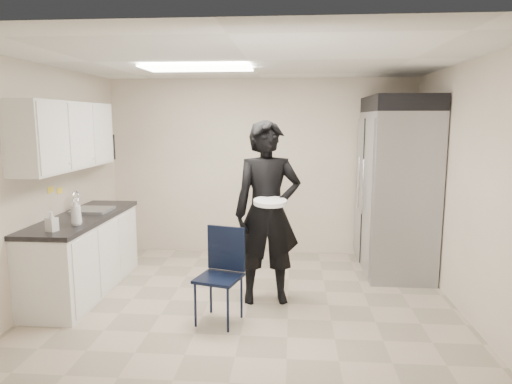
# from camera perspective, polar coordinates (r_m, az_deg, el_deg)

# --- Properties ---
(floor) EXTENTS (4.50, 4.50, 0.00)m
(floor) POSITION_cam_1_polar(r_m,az_deg,el_deg) (5.19, -0.97, -13.65)
(floor) COLOR #B4A38D
(floor) RESTS_ON ground
(ceiling) EXTENTS (4.50, 4.50, 0.00)m
(ceiling) POSITION_cam_1_polar(r_m,az_deg,el_deg) (4.83, -1.06, 16.14)
(ceiling) COLOR white
(ceiling) RESTS_ON back_wall
(back_wall) EXTENTS (4.50, 0.00, 4.50)m
(back_wall) POSITION_cam_1_polar(r_m,az_deg,el_deg) (6.82, 0.62, 3.14)
(back_wall) COLOR beige
(back_wall) RESTS_ON floor
(left_wall) EXTENTS (0.00, 4.00, 4.00)m
(left_wall) POSITION_cam_1_polar(r_m,az_deg,el_deg) (5.53, -24.90, 0.89)
(left_wall) COLOR beige
(left_wall) RESTS_ON floor
(right_wall) EXTENTS (0.00, 4.00, 4.00)m
(right_wall) POSITION_cam_1_polar(r_m,az_deg,el_deg) (5.14, 24.82, 0.33)
(right_wall) COLOR beige
(right_wall) RESTS_ON floor
(ceiling_panel) EXTENTS (1.20, 0.60, 0.02)m
(ceiling_panel) POSITION_cam_1_polar(r_m,az_deg,el_deg) (5.31, -7.31, 15.11)
(ceiling_panel) COLOR white
(ceiling_panel) RESTS_ON ceiling
(lower_counter) EXTENTS (0.60, 1.90, 0.86)m
(lower_counter) POSITION_cam_1_polar(r_m,az_deg,el_deg) (5.74, -20.70, -7.45)
(lower_counter) COLOR silver
(lower_counter) RESTS_ON floor
(countertop) EXTENTS (0.64, 1.95, 0.05)m
(countertop) POSITION_cam_1_polar(r_m,az_deg,el_deg) (5.64, -20.96, -3.01)
(countertop) COLOR black
(countertop) RESTS_ON lower_counter
(sink) EXTENTS (0.42, 0.40, 0.14)m
(sink) POSITION_cam_1_polar(r_m,az_deg,el_deg) (5.85, -19.73, -2.66)
(sink) COLOR gray
(sink) RESTS_ON countertop
(faucet) EXTENTS (0.02, 0.02, 0.24)m
(faucet) POSITION_cam_1_polar(r_m,az_deg,el_deg) (5.91, -21.58, -1.17)
(faucet) COLOR silver
(faucet) RESTS_ON countertop
(upper_cabinets) EXTENTS (0.35, 1.80, 0.75)m
(upper_cabinets) POSITION_cam_1_polar(r_m,az_deg,el_deg) (5.58, -22.68, 6.52)
(upper_cabinets) COLOR silver
(upper_cabinets) RESTS_ON left_wall
(towel_dispenser) EXTENTS (0.22, 0.30, 0.35)m
(towel_dispenser) POSITION_cam_1_polar(r_m,az_deg,el_deg) (6.66, -18.57, 5.29)
(towel_dispenser) COLOR black
(towel_dispenser) RESTS_ON left_wall
(notice_sticker_left) EXTENTS (0.00, 0.12, 0.07)m
(notice_sticker_left) POSITION_cam_1_polar(r_m,az_deg,el_deg) (5.63, -24.29, 0.23)
(notice_sticker_left) COLOR yellow
(notice_sticker_left) RESTS_ON left_wall
(notice_sticker_right) EXTENTS (0.00, 0.12, 0.07)m
(notice_sticker_right) POSITION_cam_1_polar(r_m,az_deg,el_deg) (5.81, -23.33, 0.15)
(notice_sticker_right) COLOR yellow
(notice_sticker_right) RESTS_ON left_wall
(commercial_fridge) EXTENTS (0.80, 1.35, 2.10)m
(commercial_fridge) POSITION_cam_1_polar(r_m,az_deg,el_deg) (6.27, 17.07, -0.10)
(commercial_fridge) COLOR gray
(commercial_fridge) RESTS_ON floor
(fridge_compressor) EXTENTS (0.80, 1.35, 0.20)m
(fridge_compressor) POSITION_cam_1_polar(r_m,az_deg,el_deg) (6.20, 17.57, 10.46)
(fridge_compressor) COLOR black
(fridge_compressor) RESTS_ON commercial_fridge
(folding_chair) EXTENTS (0.50, 0.50, 0.91)m
(folding_chair) POSITION_cam_1_polar(r_m,az_deg,el_deg) (4.59, -4.70, -10.69)
(folding_chair) COLOR black
(folding_chair) RESTS_ON floor
(man_tuxedo) EXTENTS (0.80, 0.60, 2.00)m
(man_tuxedo) POSITION_cam_1_polar(r_m,az_deg,el_deg) (4.97, 1.42, -2.63)
(man_tuxedo) COLOR black
(man_tuxedo) RESTS_ON floor
(bucket_lid) EXTENTS (0.40, 0.40, 0.04)m
(bucket_lid) POSITION_cam_1_polar(r_m,az_deg,el_deg) (4.69, 1.77, -1.26)
(bucket_lid) COLOR silver
(bucket_lid) RESTS_ON man_tuxedo
(soap_bottle_a) EXTENTS (0.12, 0.12, 0.29)m
(soap_bottle_a) POSITION_cam_1_polar(r_m,az_deg,el_deg) (5.12, -21.58, -2.29)
(soap_bottle_a) COLOR white
(soap_bottle_a) RESTS_ON countertop
(soap_bottle_b) EXTENTS (0.12, 0.12, 0.21)m
(soap_bottle_b) POSITION_cam_1_polar(r_m,az_deg,el_deg) (4.94, -24.18, -3.33)
(soap_bottle_b) COLOR #A2A1AC
(soap_bottle_b) RESTS_ON countertop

